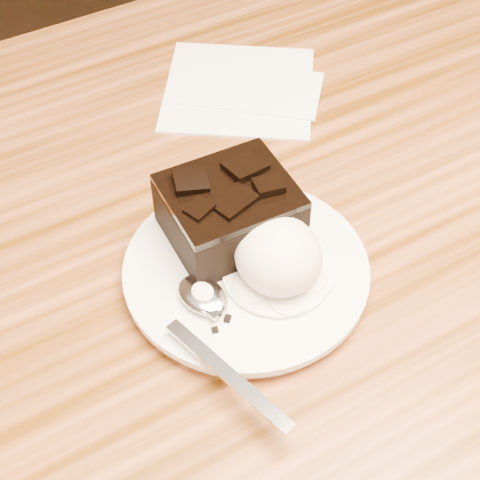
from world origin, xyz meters
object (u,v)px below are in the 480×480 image
brownie (230,214)px  plate (246,273)px  spoon (203,296)px  ice_cream_scoop (278,256)px  napkin (239,88)px  dining_table (227,450)px

brownie → plate: bearing=-100.1°
spoon → ice_cream_scoop: bearing=-21.4°
ice_cream_scoop → napkin: ice_cream_scoop is taller
dining_table → napkin: bearing=56.0°
dining_table → ice_cream_scoop: ice_cream_scoop is taller
plate → brownie: (0.01, 0.04, 0.03)m
plate → ice_cream_scoop: size_ratio=2.77×
napkin → brownie: bearing=-122.0°
spoon → napkin: spoon is taller
spoon → napkin: bearing=39.9°
plate → napkin: bearing=61.4°
ice_cream_scoop → spoon: size_ratio=0.40×
brownie → napkin: size_ratio=0.66×
spoon → napkin: (0.17, 0.24, -0.02)m
ice_cream_scoop → napkin: (0.11, 0.24, -0.04)m
napkin → ice_cream_scoop: bearing=-113.3°
plate → spoon: (-0.05, -0.01, 0.01)m
plate → ice_cream_scoop: ice_cream_scoop is taller
spoon → napkin: size_ratio=1.20×
brownie → napkin: bearing=58.0°
napkin → dining_table: bearing=-124.0°
brownie → napkin: 0.22m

